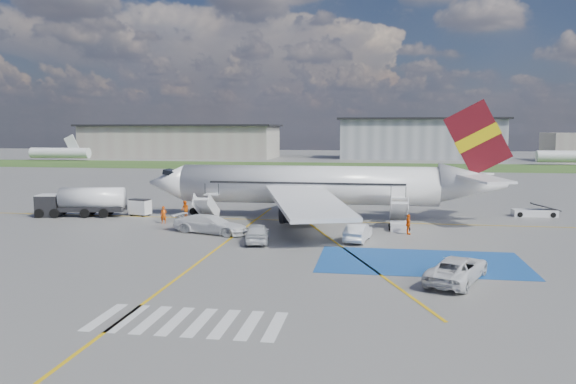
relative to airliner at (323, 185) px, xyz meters
name	(u,v)px	position (x,y,z in m)	size (l,w,h in m)	color
ground	(286,245)	(-1.51, -14.00, -3.39)	(400.00, 400.00, 0.00)	#60605E
grass_strip	(348,166)	(-1.51, 81.00, -3.39)	(400.00, 30.00, 0.01)	#2D4C1E
taxiway_line_main	(305,221)	(-1.51, -2.00, -3.39)	(120.00, 0.20, 0.01)	gold
taxiway_line_cross	(181,276)	(-6.51, -24.00, -3.39)	(0.20, 60.00, 0.01)	gold
taxiway_line_diag	(305,221)	(-1.51, -2.00, -3.39)	(0.20, 60.00, 0.01)	gold
staging_box	(421,262)	(8.49, -18.00, -3.39)	(14.00, 8.00, 0.01)	#17468E
crosswalk	(188,322)	(-3.31, -32.00, -3.39)	(9.00, 4.00, 0.01)	silver
terminal_west	(181,142)	(-56.51, 116.00, 1.61)	(60.00, 22.00, 10.00)	gray
terminal_centre	(420,139)	(18.49, 121.00, 2.61)	(48.00, 18.00, 12.00)	gray
airliner	(323,185)	(0.00, 0.00, 0.00)	(36.81, 32.95, 11.92)	silver
airstairs_fwd	(203,217)	(-11.01, -5.30, -2.77)	(1.90, 5.20, 3.60)	silver
airstairs_aft	(399,222)	(7.49, -5.30, -2.77)	(1.90, 5.20, 3.60)	silver
fuel_tanker	(82,204)	(-24.87, -2.77, -2.12)	(9.15, 3.91, 3.03)	black
gpu_cart	(140,208)	(-19.13, -1.32, -2.61)	(2.33, 1.78, 1.74)	silver
belt_loader	(535,213)	(21.77, 4.56, -3.04)	(4.78, 1.97, 1.41)	silver
car_silver_a	(257,233)	(-3.98, -13.24, -2.61)	(1.85, 4.59, 1.56)	silver
car_silver_b	(358,232)	(3.98, -11.41, -2.66)	(1.55, 4.44, 1.46)	silver
van_white_a	(458,265)	(10.27, -22.56, -2.41)	(2.43, 5.26, 1.98)	silver
van_white_b	(211,221)	(-8.85, -9.89, -2.34)	(2.19, 5.39, 2.11)	white
crew_fwd	(164,215)	(-14.82, -5.67, -2.55)	(0.62, 0.40, 1.69)	#E7530C
crew_nose	(185,209)	(-13.94, -2.00, -2.51)	(0.86, 0.67, 1.76)	orange
crew_aft	(408,224)	(8.18, -7.74, -2.51)	(1.03, 0.43, 1.76)	#F2600C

